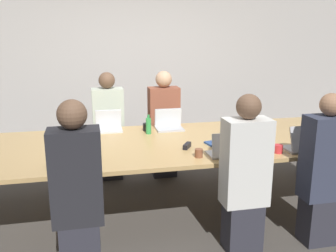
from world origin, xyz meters
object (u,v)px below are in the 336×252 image
Objects in this scene: laptop_near_right at (304,144)px; laptop_near_left at (77,158)px; person_near_midright at (245,177)px; cup_near_midright at (199,153)px; cup_near_left at (50,162)px; laptop_near_midright at (228,149)px; bottle_near_midright at (248,143)px; cup_near_right at (278,149)px; cup_far_center at (146,127)px; person_near_left at (77,192)px; bottle_far_center at (149,126)px; laptop_far_center at (169,123)px; person_far_center at (164,126)px; stapler at (187,146)px; person_far_midleft at (109,128)px; person_near_right at (324,173)px; laptop_far_midleft at (109,124)px.

laptop_near_left is at bearing -2.02° from laptop_near_right.
cup_near_midright is at bearing -52.53° from person_near_midright.
laptop_near_midright is (1.64, -0.09, 0.03)m from cup_near_left.
bottle_near_midright is 2.29× the size of cup_near_right.
laptop_near_left is at bearing -127.59° from cup_far_center.
person_near_left is 17.99× the size of cup_near_midright.
bottle_far_center reaches higher than cup_near_midright.
laptop_far_center is (1.31, 1.04, 0.03)m from cup_near_left.
cup_near_right is at bearing -61.92° from person_far_center.
person_far_center is 1.23m from stapler.
person_far_midleft reaches higher than person_near_right.
cup_far_center reaches higher than cup_near_right.
person_near_left is 6.37× the size of bottle_far_center.
cup_near_left is at bearing -136.69° from stapler.
person_far_midleft reaches higher than laptop_near_right.
person_far_center reaches higher than stapler.
laptop_near_left is at bearing -12.18° from person_near_right.
cup_near_right is at bearing 177.75° from laptop_near_left.
person_near_midright is at bearing -178.84° from person_near_left.
person_near_midright is (1.44, -0.43, -0.14)m from laptop_near_left.
person_near_left is 1.97m from cup_near_right.
laptop_near_midright is at bearing -3.10° from cup_near_left.
laptop_far_center is at bearing -125.42° from person_near_left.
cup_far_center reaches higher than cup_near_left.
laptop_far_midleft reaches higher than cup_far_center.
person_far_midleft is (0.02, 0.40, -0.15)m from laptop_far_midleft.
laptop_far_midleft reaches higher than cup_near_midright.
cup_near_midright is (0.33, -0.92, -0.06)m from bottle_far_center.
person_far_center reaches higher than laptop_near_right.
laptop_near_midright is at bearing -73.89° from laptop_far_center.
laptop_far_center reaches higher than bottle_far_center.
laptop_near_midright reaches higher than stapler.
person_near_right reaches higher than laptop_near_left.
person_near_left is 1.21m from cup_near_midright.
laptop_near_midright is at bearing -179.81° from cup_near_right.
person_far_center is at bearing 24.20° from laptop_far_midleft.
laptop_far_midleft reaches higher than stapler.
stapler is (0.74, -0.89, -0.05)m from laptop_far_midleft.
person_far_midleft reaches higher than cup_near_left.
bottle_near_midright reaches higher than cup_near_midright.
bottle_far_center is 0.63× the size of laptop_near_right.
laptop_near_right is at bearing 15.80° from stapler.
person_far_center is (1.34, 1.47, -0.11)m from cup_near_left.
cup_far_center is 1.12m from cup_near_midright.
bottle_far_center is (-0.30, -0.60, 0.17)m from person_far_center.
person_far_midleft reaches higher than cup_far_center.
bottle_near_midright reaches higher than cup_near_left.
laptop_near_midright reaches higher than cup_near_right.
person_near_left is at bearing 9.80° from laptop_near_right.
person_near_left is 1.70m from cup_far_center.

